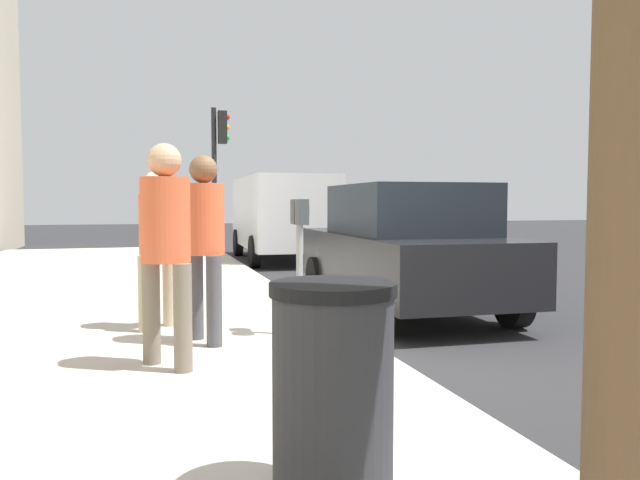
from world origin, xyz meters
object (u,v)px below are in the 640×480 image
(pedestrian_at_meter, at_px, (204,232))
(parking_officer, at_px, (157,237))
(parking_meter, at_px, (300,237))
(pedestrian_bystander, at_px, (165,234))
(parked_van_far, at_px, (281,213))
(trash_bin, at_px, (333,390))
(parked_sedan_near, at_px, (404,248))
(traffic_signal, at_px, (218,158))

(pedestrian_at_meter, bearing_deg, parking_officer, 96.85)
(parking_meter, bearing_deg, pedestrian_at_meter, 95.56)
(pedestrian_bystander, distance_m, parked_van_far, 11.15)
(parking_officer, xyz_separation_m, parked_van_far, (8.98, -3.35, 0.10))
(pedestrian_at_meter, relative_size, trash_bin, 1.82)
(parking_meter, xyz_separation_m, parked_sedan_near, (1.74, -1.93, -0.27))
(parked_sedan_near, bearing_deg, parked_van_far, -0.01)
(parking_meter, xyz_separation_m, parking_officer, (0.73, 1.41, -0.01))
(parked_sedan_near, distance_m, parked_van_far, 7.98)
(parking_officer, bearing_deg, pedestrian_bystander, -44.55)
(parked_sedan_near, xyz_separation_m, trash_bin, (-5.23, 2.65, -0.24))
(traffic_signal, bearing_deg, pedestrian_at_meter, 172.39)
(parking_meter, distance_m, pedestrian_bystander, 1.67)
(parked_van_far, bearing_deg, parking_officer, 159.55)
(parking_meter, xyz_separation_m, pedestrian_bystander, (-0.94, 1.38, 0.10))
(pedestrian_at_meter, xyz_separation_m, parking_officer, (0.83, 0.43, -0.09))
(parked_sedan_near, relative_size, parked_van_far, 0.84)
(parking_officer, height_order, parked_sedan_near, parking_officer)
(pedestrian_at_meter, height_order, parked_sedan_near, pedestrian_at_meter)
(traffic_signal, bearing_deg, trash_bin, 175.78)
(pedestrian_at_meter, height_order, parked_van_far, parked_van_far)
(pedestrian_bystander, xyz_separation_m, trash_bin, (-2.55, -0.66, -0.61))
(trash_bin, bearing_deg, traffic_signal, -4.22)
(parking_officer, height_order, traffic_signal, traffic_signal)
(trash_bin, bearing_deg, parked_sedan_near, -26.88)
(parked_sedan_near, relative_size, trash_bin, 4.40)
(parking_meter, xyz_separation_m, trash_bin, (-3.49, 0.72, -0.51))
(traffic_signal, distance_m, trash_bin, 12.24)
(pedestrian_bystander, distance_m, parked_sedan_near, 4.27)
(parking_meter, xyz_separation_m, pedestrian_at_meter, (-0.10, 0.98, 0.08))
(parking_officer, xyz_separation_m, traffic_signal, (7.84, -1.59, 1.42))
(pedestrian_bystander, distance_m, traffic_signal, 9.73)
(parking_meter, distance_m, parked_sedan_near, 2.61)
(pedestrian_bystander, relative_size, parked_sedan_near, 0.42)
(traffic_signal, xyz_separation_m, trash_bin, (-12.06, 0.89, -1.92))
(parking_meter, height_order, parking_officer, parking_officer)
(parked_sedan_near, bearing_deg, trash_bin, 153.12)
(trash_bin, bearing_deg, parking_meter, -11.62)
(parking_officer, height_order, trash_bin, parking_officer)
(parking_officer, relative_size, traffic_signal, 0.48)
(parked_sedan_near, bearing_deg, traffic_signal, 14.44)
(parking_meter, bearing_deg, parked_van_far, -11.27)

